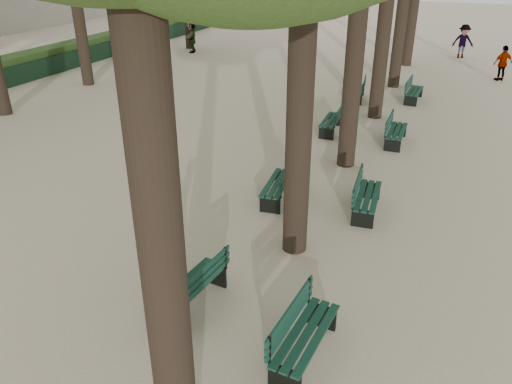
% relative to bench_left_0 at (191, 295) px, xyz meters
% --- Properties ---
extents(ground, '(120.00, 120.00, 0.00)m').
position_rel_bench_left_0_xyz_m(ground, '(-0.37, -0.42, -0.27)').
color(ground, beige).
rests_on(ground, ground).
extents(bench_left_0, '(0.77, 1.85, 0.92)m').
position_rel_bench_left_0_xyz_m(bench_left_0, '(0.00, 0.00, 0.00)').
color(bench_left_0, black).
rests_on(bench_left_0, ground).
extents(bench_left_1, '(0.74, 1.85, 0.92)m').
position_rel_bench_left_0_xyz_m(bench_left_1, '(0.00, 4.67, 0.00)').
color(bench_left_1, black).
rests_on(bench_left_1, ground).
extents(bench_left_2, '(0.64, 1.82, 0.92)m').
position_rel_bench_left_0_xyz_m(bench_left_2, '(0.00, 10.25, 0.00)').
color(bench_left_2, black).
rests_on(bench_left_2, ground).
extents(bench_left_3, '(0.79, 1.86, 0.92)m').
position_rel_bench_left_0_xyz_m(bench_left_3, '(-0.00, 14.69, 0.00)').
color(bench_left_3, black).
rests_on(bench_left_3, ground).
extents(bench_right_0, '(0.73, 1.84, 0.92)m').
position_rel_bench_left_0_xyz_m(bench_right_0, '(2.27, -0.40, 0.00)').
color(bench_right_0, black).
rests_on(bench_right_0, ground).
extents(bench_right_1, '(0.70, 1.84, 0.92)m').
position_rel_bench_left_0_xyz_m(bench_right_1, '(2.27, 4.81, 0.00)').
color(bench_right_1, black).
rests_on(bench_right_1, ground).
extents(bench_right_2, '(0.59, 1.80, 0.92)m').
position_rel_bench_left_0_xyz_m(bench_right_2, '(2.27, 9.95, 0.00)').
color(bench_right_2, black).
rests_on(bench_right_2, ground).
extents(bench_right_3, '(0.65, 1.83, 0.92)m').
position_rel_bench_left_0_xyz_m(bench_right_3, '(2.27, 15.40, 0.00)').
color(bench_right_3, black).
rests_on(bench_right_3, ground).
extents(man_with_map, '(0.68, 0.68, 1.52)m').
position_rel_bench_left_0_xyz_m(man_with_map, '(-0.54, 0.11, 0.49)').
color(man_with_map, black).
rests_on(man_with_map, ground).
extents(pedestrian_a, '(0.47, 0.90, 1.76)m').
position_rel_bench_left_0_xyz_m(pedestrian_a, '(-4.50, 21.19, 0.61)').
color(pedestrian_a, '#262628').
rests_on(pedestrian_a, ground).
extents(pedestrian_b, '(1.27, 0.67, 1.88)m').
position_rel_bench_left_0_xyz_m(pedestrian_b, '(3.84, 25.86, 0.67)').
color(pedestrian_b, '#262628').
rests_on(pedestrian_b, ground).
extents(pedestrian_d, '(0.90, 0.87, 1.82)m').
position_rel_bench_left_0_xyz_m(pedestrian_d, '(-0.21, 29.29, 0.64)').
color(pedestrian_d, '#262628').
rests_on(pedestrian_d, ground).
extents(pedestrian_c, '(1.00, 0.82, 1.67)m').
position_rel_bench_left_0_xyz_m(pedestrian_c, '(5.79, 20.70, 0.56)').
color(pedestrian_c, '#262628').
rests_on(pedestrian_c, ground).
extents(pedestrian_e, '(0.99, 1.78, 1.90)m').
position_rel_bench_left_0_xyz_m(pedestrian_e, '(-11.59, 21.46, 0.68)').
color(pedestrian_e, '#262628').
rests_on(pedestrian_e, ground).
extents(fence, '(0.08, 42.00, 0.90)m').
position_rel_bench_left_0_xyz_m(fence, '(-15.37, 10.58, 0.18)').
color(fence, black).
rests_on(fence, ground).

